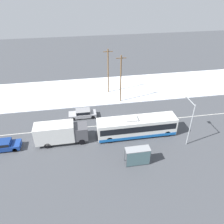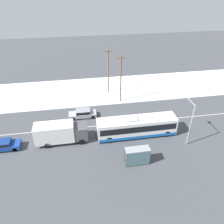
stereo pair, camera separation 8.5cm
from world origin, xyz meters
The scene contains 12 objects.
ground_plane centered at (0.00, 0.00, 0.00)m, with size 120.00×120.00×0.00m, color #424449.
snow_lot centered at (0.00, 12.51, 0.06)m, with size 80.00×12.50×0.12m.
lane_marking_center centered at (0.00, 0.00, 0.00)m, with size 60.00×0.12×0.00m.
city_bus centered at (1.43, -3.27, 1.55)m, with size 11.78×2.57×3.17m.
box_truck centered at (-9.75, -3.05, 1.74)m, with size 7.39×2.30×3.15m.
sedan_car centered at (-6.30, 2.99, 0.78)m, with size 4.63×1.80×1.43m.
parked_car_near_truck centered at (-17.69, -3.31, 0.77)m, with size 4.62×1.80×1.40m.
pedestrian_at_stop centered at (0.35, -7.82, 0.99)m, with size 0.58×0.26×1.61m.
bus_shelter centered at (0.00, -9.21, 1.68)m, with size 3.14×1.20×2.40m.
streetlamp centered at (8.03, -5.87, 4.29)m, with size 0.36×3.12×6.59m.
utility_pole_roadside centered at (1.08, 7.20, 4.72)m, with size 1.80×0.24×9.06m.
utility_pole_snowlot centered at (-0.59, 11.33, 4.70)m, with size 1.80×0.24×9.02m.
Camera 2 is at (-6.51, -28.51, 20.91)m, focal length 35.00 mm.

